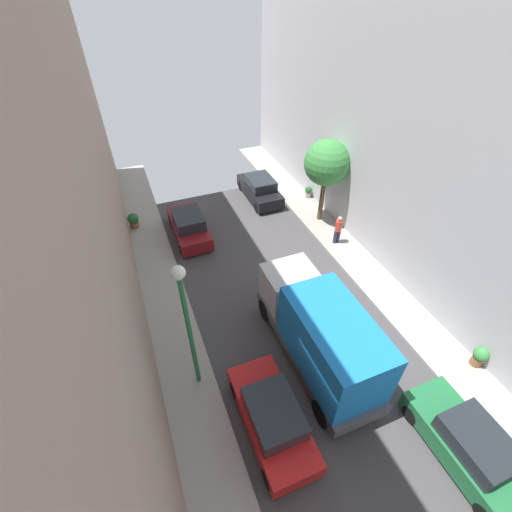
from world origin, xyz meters
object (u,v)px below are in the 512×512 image
(parked_car_right_1, at_px, (469,446))
(pedestrian, at_px, (338,229))
(parked_car_right_2, at_px, (260,189))
(parked_car_left_3, at_px, (189,226))
(delivery_truck, at_px, (320,332))
(potted_plant_2, at_px, (133,220))
(lamp_post, at_px, (186,315))
(potted_plant_0, at_px, (308,191))
(parked_car_left_2, at_px, (272,417))
(potted_plant_1, at_px, (480,356))
(street_tree_1, at_px, (327,163))

(parked_car_right_1, relative_size, pedestrian, 2.44)
(parked_car_right_2, height_order, pedestrian, pedestrian)
(parked_car_right_1, distance_m, parked_car_right_2, 17.44)
(parked_car_left_3, height_order, parked_car_right_1, same)
(parked_car_right_2, distance_m, delivery_truck, 12.84)
(potted_plant_2, bearing_deg, parked_car_right_1, -63.84)
(delivery_truck, xyz_separation_m, lamp_post, (-4.60, 0.78, 2.16))
(delivery_truck, bearing_deg, parked_car_right_2, 77.81)
(parked_car_right_1, distance_m, potted_plant_0, 16.44)
(parked_car_left_3, height_order, lamp_post, lamp_post)
(parked_car_left_2, height_order, potted_plant_1, parked_car_left_2)
(parked_car_left_2, relative_size, parked_car_right_1, 1.00)
(potted_plant_1, bearing_deg, parked_car_right_2, 101.46)
(street_tree_1, bearing_deg, parked_car_right_2, 122.16)
(street_tree_1, xyz_separation_m, potted_plant_2, (-10.73, 3.33, -3.18))
(pedestrian, height_order, street_tree_1, street_tree_1)
(delivery_truck, height_order, potted_plant_0, delivery_truck)
(street_tree_1, relative_size, lamp_post, 0.86)
(potted_plant_2, bearing_deg, street_tree_1, -17.26)
(parked_car_right_1, height_order, potted_plant_0, parked_car_right_1)
(parked_car_left_2, relative_size, potted_plant_2, 4.55)
(pedestrian, bearing_deg, potted_plant_1, -83.89)
(pedestrian, xyz_separation_m, street_tree_1, (0.30, 2.43, 2.75))
(delivery_truck, xyz_separation_m, potted_plant_2, (-5.61, 12.00, -1.14))
(parked_car_left_3, height_order, street_tree_1, street_tree_1)
(parked_car_left_3, bearing_deg, lamp_post, -101.54)
(street_tree_1, height_order, potted_plant_0, street_tree_1)
(delivery_truck, bearing_deg, parked_car_left_3, 104.99)
(parked_car_right_1, height_order, lamp_post, lamp_post)
(parked_car_left_2, distance_m, street_tree_1, 13.43)
(parked_car_left_3, distance_m, potted_plant_0, 8.48)
(parked_car_right_2, bearing_deg, parked_car_left_2, -110.67)
(parked_car_left_2, distance_m, pedestrian, 11.01)
(parked_car_right_2, xyz_separation_m, lamp_post, (-7.30, -11.72, 3.23))
(parked_car_right_2, bearing_deg, street_tree_1, -57.84)
(parked_car_left_2, height_order, lamp_post, lamp_post)
(parked_car_left_3, distance_m, delivery_truck, 10.49)
(potted_plant_2, bearing_deg, potted_plant_1, -52.08)
(parked_car_left_3, bearing_deg, parked_car_right_2, 24.15)
(street_tree_1, relative_size, potted_plant_0, 6.45)
(potted_plant_0, relative_size, lamp_post, 0.13)
(parked_car_left_2, height_order, potted_plant_2, parked_car_left_2)
(parked_car_right_1, height_order, delivery_truck, delivery_truck)
(parked_car_right_1, height_order, pedestrian, pedestrian)
(parked_car_right_1, height_order, parked_car_right_2, same)
(potted_plant_2, distance_m, lamp_post, 11.74)
(parked_car_right_1, height_order, potted_plant_1, parked_car_right_1)
(parked_car_left_3, relative_size, pedestrian, 2.44)
(potted_plant_0, bearing_deg, pedestrian, -100.02)
(parked_car_right_2, xyz_separation_m, potted_plant_0, (3.00, -1.28, -0.15))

